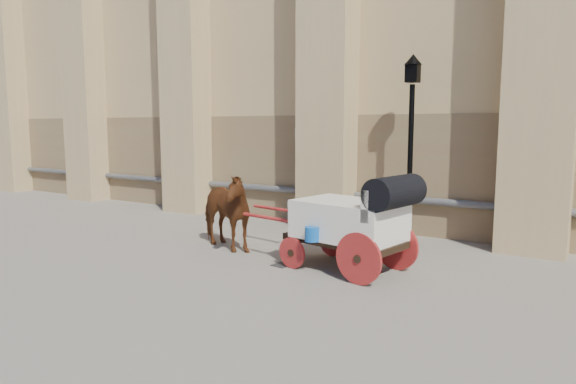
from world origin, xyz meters
The scene contains 5 objects.
ground centered at (0.00, 0.00, 0.00)m, with size 90.00×90.00×0.00m, color slate.
horse centered at (-1.83, 0.30, 0.86)m, with size 0.93×2.04×1.72m, color brown.
carriage centered at (1.41, 0.26, 1.00)m, with size 4.37×1.80×1.86m.
street_lamp centered at (1.37, 3.27, 2.32)m, with size 0.41×0.41×4.33m.
drain_grate_near centered at (0.03, -0.14, 0.01)m, with size 0.32×0.32×0.01m, color black.
Camera 1 is at (5.43, -8.29, 2.72)m, focal length 32.00 mm.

